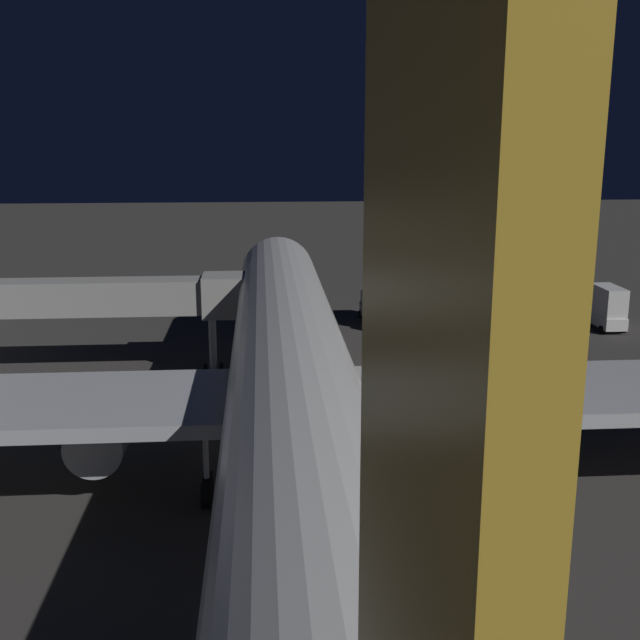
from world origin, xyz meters
name	(u,v)px	position (x,y,z in m)	size (l,w,h in m)	color
ground_plane	(288,442)	(0.00, 0.00, 0.00)	(320.00, 320.00, 0.00)	#383533
airliner_at_gate	(294,395)	(0.00, 8.20, 5.69)	(52.95, 70.60, 20.04)	silver
jet_bridge	(123,297)	(11.47, -14.17, 5.78)	(21.27, 3.40, 7.32)	#9E9E99
fuel_tanker	(375,306)	(-9.11, -28.37, 1.64)	(2.46, 6.50, 3.15)	slate
cargo_truck_aft	(605,307)	(-29.74, -24.79, 1.97)	(2.36, 5.85, 3.97)	silver
baggage_tug_spare	(447,316)	(-15.81, -27.48, 0.78)	(1.86, 2.46, 1.95)	maroon
baggage_container_near_belt	(491,322)	(-19.18, -24.73, 0.78)	(1.63, 1.73, 1.56)	#B7BABF
baggage_container_far_row	(449,329)	(-14.82, -22.57, 0.75)	(1.77, 1.71, 1.50)	#B7BABF
ground_crew_by_belt_loader	(494,336)	(-17.77, -19.11, 0.98)	(0.40, 0.40, 1.79)	black
ground_crew_marshaller_fwd	(483,327)	(-17.72, -22.08, 0.99)	(0.40, 0.40, 1.80)	black
ground_crew_under_port_wing	(417,326)	(-12.06, -23.08, 0.96)	(0.40, 0.40, 1.75)	black
traffic_cone_nose_port	(303,329)	(-2.20, -25.41, 0.28)	(0.36, 0.36, 0.55)	orange
traffic_cone_nose_starboard	(253,330)	(2.20, -25.41, 0.28)	(0.36, 0.36, 0.55)	orange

